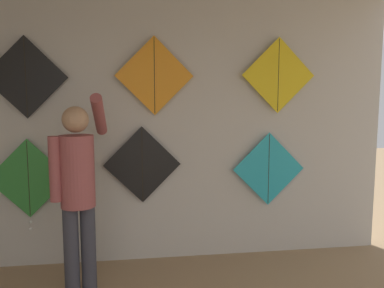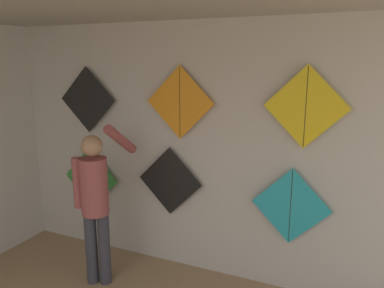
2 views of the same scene
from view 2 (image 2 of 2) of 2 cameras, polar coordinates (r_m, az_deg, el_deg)
name	(u,v)px [view 2 (image 2 of 2)]	position (r m, az deg, el deg)	size (l,w,h in m)	color
back_panel	(181,150)	(4.23, -1.74, -0.86)	(5.13, 0.06, 2.80)	beige
shopkeeper	(96,197)	(4.08, -14.49, -7.77)	(0.43, 0.67, 1.76)	#383842
kite_0	(91,179)	(4.93, -15.14, -5.24)	(0.80, 0.04, 0.93)	#338C38
kite_1	(170,181)	(4.29, -3.41, -5.69)	(0.80, 0.01, 0.80)	black
kite_2	(291,206)	(3.92, 14.79, -9.17)	(0.80, 0.01, 0.80)	#28B2C6
kite_3	(87,100)	(4.71, -15.65, 6.51)	(0.80, 0.01, 0.80)	black
kite_4	(180,102)	(4.04, -1.86, 6.35)	(0.80, 0.01, 0.80)	orange
kite_5	(306,107)	(3.67, 16.96, 5.41)	(0.80, 0.01, 0.80)	yellow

